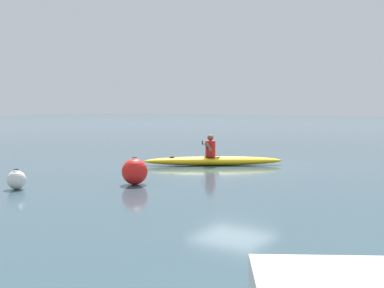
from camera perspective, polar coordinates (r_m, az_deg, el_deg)
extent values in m
plane|color=#334C56|center=(16.57, 4.85, -2.53)|extent=(160.00, 160.00, 0.00)
ellipsoid|color=#EAB214|center=(16.57, 2.54, -1.99)|extent=(4.11, 3.39, 0.31)
torus|color=black|center=(16.56, 2.42, -1.53)|extent=(0.79, 0.79, 0.04)
cylinder|color=black|center=(16.48, -2.37, -1.53)|extent=(0.18, 0.18, 0.02)
cylinder|color=red|center=(16.52, 2.18, -0.55)|extent=(0.34, 0.34, 0.53)
sphere|color=brown|center=(16.49, 2.18, 0.75)|extent=(0.21, 0.21, 0.21)
cylinder|color=black|center=(16.49, 1.49, -0.10)|extent=(1.27, 1.62, 0.03)
ellipsoid|color=black|center=(15.49, 1.78, -0.41)|extent=(0.28, 0.34, 0.17)
ellipsoid|color=black|center=(17.50, 1.22, 0.16)|extent=(0.28, 0.34, 0.17)
cylinder|color=brown|center=(16.24, 1.98, -0.39)|extent=(0.31, 0.20, 0.34)
cylinder|color=brown|center=(16.78, 1.82, -0.23)|extent=(0.15, 0.32, 0.34)
sphere|color=red|center=(12.63, -6.74, -3.23)|extent=(0.67, 0.67, 0.67)
torus|color=#333338|center=(12.58, -6.75, -1.58)|extent=(0.12, 0.12, 0.02)
sphere|color=silver|center=(12.60, -19.88, -3.97)|extent=(0.46, 0.46, 0.46)
torus|color=#333338|center=(12.57, -19.91, -2.80)|extent=(0.12, 0.12, 0.02)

